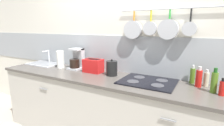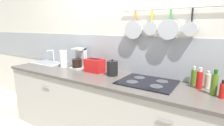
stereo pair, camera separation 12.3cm
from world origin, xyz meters
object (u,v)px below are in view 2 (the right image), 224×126
toaster (95,65)px  kettle (113,68)px  bottle_vinegar (214,84)px  bottle_dish_soap (207,81)px  bottle_olive_oil (193,77)px  bottle_cooking_wine (222,90)px  coffee_maker (79,60)px  paper_towel_roll (63,59)px  bottle_hot_sauce (199,79)px

toaster → kettle: (0.31, -0.02, 0.00)m
toaster → bottle_vinegar: bearing=-2.9°
kettle → bottle_dish_soap: size_ratio=1.18×
bottle_olive_oil → bottle_cooking_wine: (0.27, -0.26, -0.02)m
coffee_maker → toaster: 0.34m
kettle → bottle_olive_oil: (0.93, 0.16, -0.01)m
paper_towel_roll → bottle_olive_oil: paper_towel_roll is taller
bottle_olive_oil → bottle_hot_sauce: bottle_hot_sauce is taller
paper_towel_roll → kettle: 0.90m
bottle_hot_sauce → bottle_vinegar: bottle_vinegar is taller
bottle_vinegar → bottle_cooking_wine: bottle_vinegar is taller
bottle_cooking_wine → toaster: bearing=175.5°
bottle_olive_oil → bottle_dish_soap: (0.14, -0.04, -0.01)m
bottle_dish_soap → coffee_maker: bearing=-178.4°
bottle_vinegar → bottle_cooking_wine: (0.07, -0.04, -0.03)m
kettle → bottle_cooking_wine: (1.20, -0.10, -0.02)m
kettle → bottle_olive_oil: 0.94m
toaster → bottle_olive_oil: 1.24m
kettle → bottle_olive_oil: kettle is taller
kettle → bottle_vinegar: bottle_vinegar is taller
toaster → bottle_cooking_wine: toaster is taller
bottle_hot_sauce → bottle_dish_soap: 0.09m
bottle_olive_oil → bottle_cooking_wine: size_ratio=1.24×
coffee_maker → kettle: coffee_maker is taller
bottle_cooking_wine → bottle_vinegar: bearing=145.9°
paper_towel_roll → coffee_maker: coffee_maker is taller
coffee_maker → toaster: coffee_maker is taller
toaster → bottle_dish_soap: bearing=4.3°
kettle → bottle_vinegar: size_ratio=0.88×
bottle_hot_sauce → bottle_dish_soap: size_ratio=1.20×
toaster → bottle_hot_sauce: bottle_hot_sauce is taller
bottle_hot_sauce → bottle_dish_soap: bearing=40.2°
paper_towel_roll → coffee_maker: (0.26, 0.08, -0.00)m
bottle_dish_soap → bottle_hot_sauce: bearing=-139.8°
paper_towel_roll → bottle_hot_sauce: (1.89, 0.07, -0.03)m
bottle_olive_oil → bottle_vinegar: bottle_vinegar is taller
bottle_cooking_wine → coffee_maker: bearing=174.6°
bottle_hot_sauce → bottle_vinegar: size_ratio=0.90×
bottle_dish_soap → bottle_vinegar: bearing=-69.2°
kettle → bottle_cooking_wine: size_ratio=1.30×
toaster → bottle_cooking_wine: 1.51m
coffee_maker → bottle_dish_soap: size_ratio=1.69×
toaster → bottle_olive_oil: size_ratio=1.35×
kettle → paper_towel_roll: bearing=-179.8°
paper_towel_roll → bottle_olive_oil: 1.83m
bottle_vinegar → bottle_cooking_wine: bearing=-34.1°
kettle → bottle_hot_sauce: size_ratio=0.98×
bottle_dish_soap → bottle_olive_oil: bearing=163.0°
coffee_maker → bottle_hot_sauce: size_ratio=1.40×
coffee_maker → bottle_dish_soap: 1.71m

